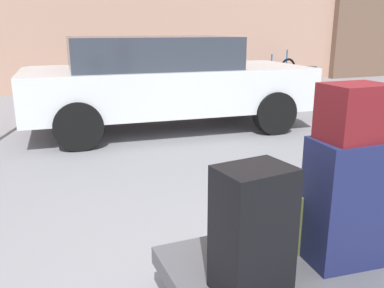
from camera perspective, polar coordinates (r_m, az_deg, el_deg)
The scene contains 10 objects.
luggage_cart at distance 2.31m, azimuth 12.04°, elevation -17.80°, with size 1.12×0.89×0.34m.
suitcase_navy_rear_left at distance 2.26m, azimuth 20.42°, elevation -7.61°, with size 0.36×0.27×0.66m, color #191E47.
suitcase_black_center at distance 1.92m, azimuth 8.41°, elevation -11.85°, with size 0.33×0.25×0.61m, color black.
duffel_bag_olive_front_right at distance 2.40m, azimuth 11.55°, elevation -9.82°, with size 0.54×0.35×0.34m, color #4C5128.
duffel_bag_maroon_topmost_pile at distance 2.13m, azimuth 21.61°, elevation 4.11°, with size 0.30×0.23×0.28m, color maroon.
parked_car at distance 6.44m, azimuth -3.93°, elevation 8.82°, with size 4.44×2.21×1.42m.
bicycle_leaning at distance 11.93m, azimuth 11.58°, elevation 9.84°, with size 1.71×0.55×0.96m.
bollard_kerb_near at distance 8.85m, azimuth 0.02°, elevation 7.94°, with size 0.27×0.27×0.67m, color #383838.
bollard_kerb_mid at distance 9.49m, azimuth 8.16°, elevation 8.31°, with size 0.27×0.27×0.67m, color #383838.
bollard_kerb_far at distance 10.42m, azimuth 16.08°, elevation 8.51°, with size 0.27×0.27×0.67m, color #383838.
Camera 1 is at (-1.14, -1.56, 1.53)m, focal length 38.36 mm.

